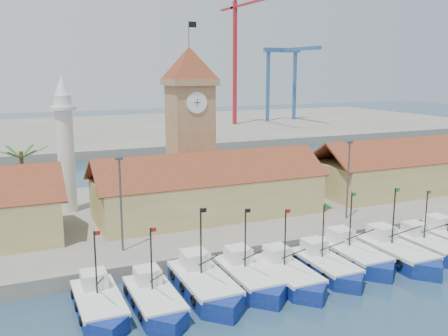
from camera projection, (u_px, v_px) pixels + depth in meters
name	position (u px, v px, depth m)	size (l,w,h in m)	color
ground	(298.00, 294.00, 41.73)	(400.00, 400.00, 0.00)	navy
quay	(197.00, 212.00, 63.14)	(140.00, 32.00, 1.50)	gray
terminal	(89.00, 132.00, 140.33)	(240.00, 80.00, 2.00)	gray
boat_0	(100.00, 307.00, 37.93)	(3.30, 9.03, 6.83)	navy
boat_1	(155.00, 302.00, 38.63)	(3.31, 9.06, 6.86)	navy
boat_2	(205.00, 287.00, 41.19)	(3.72, 10.18, 7.70)	navy
boat_3	(249.00, 279.00, 42.93)	(3.44, 9.43, 7.13)	navy
boat_4	(289.00, 277.00, 43.40)	(3.35, 9.18, 6.95)	navy
boat_5	(327.00, 267.00, 45.44)	(3.26, 8.94, 6.76)	navy
boat_6	(355.00, 257.00, 47.94)	(3.52, 9.63, 7.29)	navy
boat_7	(398.00, 254.00, 48.38)	(3.68, 10.08, 7.63)	navy
boat_8	(430.00, 248.00, 50.50)	(3.30, 9.03, 6.83)	navy
hall_center	(208.00, 194.00, 58.92)	(27.04, 10.13, 7.61)	tan
hall_right	(415.00, 172.00, 71.54)	(31.20, 10.13, 7.61)	tan
clock_tower	(190.00, 122.00, 62.75)	(5.80, 5.80, 22.70)	tan
minaret	(65.00, 144.00, 59.07)	(3.00, 3.00, 16.30)	silver
palm_tree	(23.00, 180.00, 55.98)	(5.60, 5.03, 8.39)	brown
lamp_posts	(241.00, 187.00, 51.45)	(80.70, 0.25, 9.03)	#3F3F44
crane_red_right	(237.00, 44.00, 146.44)	(1.00, 34.66, 42.40)	#B11B23
gantry	(287.00, 64.00, 158.07)	(13.00, 22.00, 23.20)	#305A92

